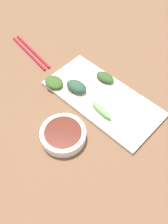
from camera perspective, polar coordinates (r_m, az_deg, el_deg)
The scene contains 8 objects.
tabletop at distance 0.82m, azimuth 0.08°, elevation -0.60°, with size 2.10×2.10×0.02m, color brown.
sauce_bowl at distance 0.75m, azimuth -4.72°, elevation -5.09°, with size 0.14×0.14×0.03m.
serving_plate at distance 0.84m, azimuth 4.18°, elevation 3.09°, with size 0.19×0.39×0.01m, color silver.
broccoli_leafy_0 at distance 0.88m, azimuth 4.79°, elevation 7.83°, with size 0.04×0.07×0.02m, color #2B4920.
broccoli_leafy_1 at distance 0.87m, azimuth -6.80°, elevation 6.70°, with size 0.05×0.07×0.02m, color #2E4E1D.
broccoli_stalk_2 at distance 0.79m, azimuth 4.00°, elevation 0.41°, with size 0.02×0.09×0.02m, color #6AB55B.
broccoli_leafy_3 at distance 0.84m, azimuth -1.73°, elevation 5.79°, with size 0.05×0.07×0.03m, color #274532.
chopsticks at distance 1.02m, azimuth -11.96°, elevation 13.06°, with size 0.06×0.23×0.01m.
Camera 1 is at (-0.34, -0.32, 0.68)m, focal length 40.48 mm.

